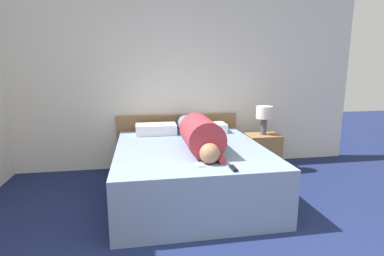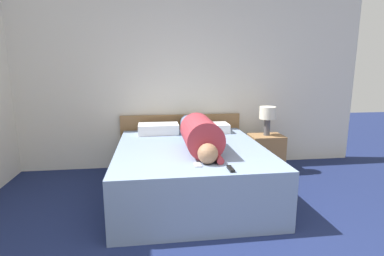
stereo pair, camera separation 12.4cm
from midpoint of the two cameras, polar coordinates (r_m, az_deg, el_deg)
name	(u,v)px [view 1 (the left image)]	position (r m, az deg, el deg)	size (l,w,h in m)	color
wall_back	(172,81)	(4.51, -4.69, 8.91)	(5.75, 0.06, 2.60)	silver
bed	(190,171)	(3.58, -1.41, -8.17)	(1.69, 1.97, 0.60)	#7589A8
headboard	(178,141)	(4.58, -3.44, -2.42)	(1.81, 0.04, 0.80)	olive
nightstand	(262,152)	(4.52, 12.49, -4.57)	(0.47, 0.37, 0.54)	olive
table_lamp	(264,115)	(4.40, 12.81, 2.49)	(0.23, 0.23, 0.41)	#4C4C51
person_lying	(198,133)	(3.42, 0.08, -1.04)	(0.38, 1.68, 0.38)	#936B4C
pillow_near_headboard	(156,129)	(4.17, -7.72, -0.18)	(0.55, 0.33, 0.14)	white
pillow_second	(207,128)	(4.26, 2.07, 0.07)	(0.52, 0.33, 0.12)	white
tv_remote	(233,168)	(2.74, 6.58, -7.65)	(0.04, 0.15, 0.02)	black
cell_phone	(200,165)	(2.83, 0.26, -7.01)	(0.06, 0.13, 0.01)	#B2B7BC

